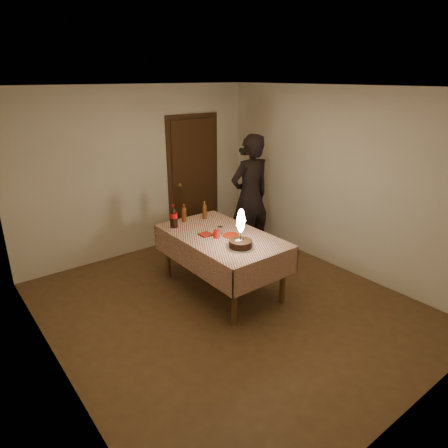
{
  "coord_description": "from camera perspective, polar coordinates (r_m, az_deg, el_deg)",
  "views": [
    {
      "loc": [
        -2.7,
        -3.38,
        2.72
      ],
      "look_at": [
        0.2,
        0.35,
        0.95
      ],
      "focal_mm": 32.0,
      "sensor_mm": 36.0,
      "label": 1
    }
  ],
  "objects": [
    {
      "name": "ground",
      "position": [
        5.11,
        0.63,
        -11.64
      ],
      "size": [
        4.0,
        4.5,
        0.01
      ],
      "primitive_type": "cube",
      "color": "brown",
      "rests_on": "ground"
    },
    {
      "name": "room_shell",
      "position": [
        4.53,
        0.45,
        6.94
      ],
      "size": [
        4.04,
        4.54,
        2.62
      ],
      "color": "silver",
      "rests_on": "ground"
    },
    {
      "name": "dining_table",
      "position": [
        5.18,
        -0.34,
        -2.64
      ],
      "size": [
        1.02,
        1.72,
        0.79
      ],
      "color": "brown",
      "rests_on": "ground"
    },
    {
      "name": "birthday_cake",
      "position": [
        4.73,
        2.39,
        -2.03
      ],
      "size": [
        0.35,
        0.35,
        0.48
      ],
      "color": "white",
      "rests_on": "dining_table"
    },
    {
      "name": "red_plate",
      "position": [
        5.11,
        1.02,
        -1.63
      ],
      "size": [
        0.22,
        0.22,
        0.01
      ],
      "primitive_type": "cylinder",
      "color": "red",
      "rests_on": "dining_table"
    },
    {
      "name": "red_cup",
      "position": [
        5.03,
        -1.08,
        -1.45
      ],
      "size": [
        0.08,
        0.08,
        0.1
      ],
      "primitive_type": "cylinder",
      "color": "#AD120C",
      "rests_on": "dining_table"
    },
    {
      "name": "clear_cup",
      "position": [
        5.18,
        -0.57,
        -0.85
      ],
      "size": [
        0.07,
        0.07,
        0.09
      ],
      "primitive_type": "cylinder",
      "color": "white",
      "rests_on": "dining_table"
    },
    {
      "name": "napkin_stack",
      "position": [
        5.14,
        -2.66,
        -1.48
      ],
      "size": [
        0.15,
        0.15,
        0.02
      ],
      "primitive_type": "cube",
      "color": "#B62514",
      "rests_on": "dining_table"
    },
    {
      "name": "cola_bottle",
      "position": [
        5.39,
        -7.21,
        1.07
      ],
      "size": [
        0.1,
        0.1,
        0.32
      ],
      "color": "black",
      "rests_on": "dining_table"
    },
    {
      "name": "amber_bottle_left",
      "position": [
        5.6,
        -5.72,
        1.5
      ],
      "size": [
        0.06,
        0.06,
        0.25
      ],
      "color": "#5E2E10",
      "rests_on": "dining_table"
    },
    {
      "name": "amber_bottle_right",
      "position": [
        5.69,
        -2.78,
        1.9
      ],
      "size": [
        0.06,
        0.06,
        0.25
      ],
      "color": "#5E2E10",
      "rests_on": "dining_table"
    },
    {
      "name": "photographer",
      "position": [
        6.18,
        3.73,
        3.96
      ],
      "size": [
        0.72,
        0.5,
        1.92
      ],
      "color": "black",
      "rests_on": "ground"
    }
  ]
}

